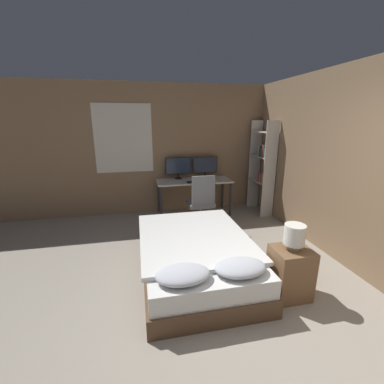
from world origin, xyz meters
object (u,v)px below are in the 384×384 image
object	(u,v)px
bed	(196,256)
computer_mouse	(209,181)
desk	(194,184)
monitor_left	(178,167)
office_chair	(201,206)
nightstand	(290,273)
monitor_right	(205,166)
bookshelf	(263,163)
keyboard	(196,182)
bedside_lamp	(295,235)

from	to	relation	value
bed	computer_mouse	xyz separation A→B (m)	(0.73, 1.97, 0.52)
desk	monitor_left	bearing A→B (deg)	144.47
bed	office_chair	xyz separation A→B (m)	(0.45, 1.49, 0.16)
nightstand	monitor_right	xyz separation A→B (m)	(-0.20, 3.06, 0.71)
desk	bookshelf	xyz separation A→B (m)	(1.46, -0.19, 0.42)
bed	computer_mouse	world-z (taller)	computer_mouse
bed	keyboard	xyz separation A→B (m)	(0.46, 1.97, 0.51)
bedside_lamp	desk	xyz separation A→B (m)	(-0.50, 2.85, -0.11)
monitor_right	keyboard	bearing A→B (deg)	-125.21
keyboard	bookshelf	bearing A→B (deg)	0.84
monitor_right	keyboard	xyz separation A→B (m)	(-0.29, -0.42, -0.25)
monitor_right	bookshelf	world-z (taller)	bookshelf
office_chair	computer_mouse	bearing A→B (deg)	59.47
monitor_right	bookshelf	size ratio (longest dim) A/B	0.28
bedside_lamp	bookshelf	distance (m)	2.85
computer_mouse	desk	bearing A→B (deg)	142.81
keyboard	computer_mouse	distance (m)	0.27
bookshelf	office_chair	bearing A→B (deg)	-161.24
office_chair	bookshelf	bearing A→B (deg)	18.76
monitor_left	computer_mouse	bearing A→B (deg)	-36.34
bedside_lamp	nightstand	bearing A→B (deg)	0.00
keyboard	office_chair	world-z (taller)	office_chair
bedside_lamp	bookshelf	xyz separation A→B (m)	(0.97, 2.67, 0.32)
bedside_lamp	office_chair	world-z (taller)	office_chair
nightstand	keyboard	bearing A→B (deg)	100.62
keyboard	bed	bearing A→B (deg)	-103.08
monitor_right	keyboard	world-z (taller)	monitor_right
bedside_lamp	bookshelf	size ratio (longest dim) A/B	0.15
nightstand	monitor_right	distance (m)	3.15
bed	bedside_lamp	size ratio (longest dim) A/B	7.05
bedside_lamp	office_chair	distance (m)	2.25
computer_mouse	bedside_lamp	bearing A→B (deg)	-85.17
bedside_lamp	keyboard	size ratio (longest dim) A/B	0.80
keyboard	monitor_right	bearing A→B (deg)	54.79
bed	bedside_lamp	distance (m)	1.28
monitor_left	monitor_right	size ratio (longest dim) A/B	1.00
monitor_right	computer_mouse	world-z (taller)	monitor_right
monitor_right	office_chair	bearing A→B (deg)	-108.75
bed	nightstand	bearing A→B (deg)	-35.15
monitor_left	office_chair	bearing A→B (deg)	-72.39
office_chair	bed	bearing A→B (deg)	-106.71
nightstand	bookshelf	distance (m)	2.94
nightstand	bed	bearing A→B (deg)	144.85
bedside_lamp	office_chair	xyz separation A→B (m)	(-0.51, 2.16, -0.36)
bedside_lamp	desk	size ratio (longest dim) A/B	0.19
desk	bookshelf	size ratio (longest dim) A/B	0.79
bed	office_chair	distance (m)	1.57
nightstand	monitor_left	world-z (taller)	monitor_left
monitor_right	bookshelf	distance (m)	1.24
keyboard	bookshelf	size ratio (longest dim) A/B	0.19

